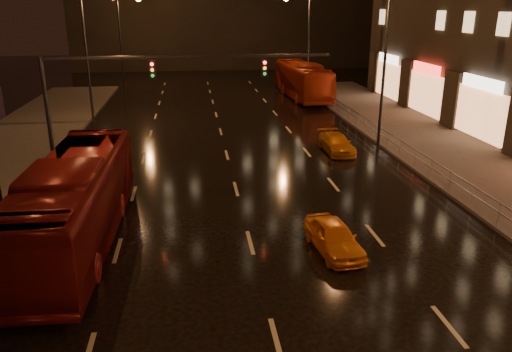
# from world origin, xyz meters

# --- Properties ---
(ground) EXTENTS (140.00, 140.00, 0.00)m
(ground) POSITION_xyz_m (0.00, 20.00, 0.00)
(ground) COLOR black
(ground) RESTS_ON ground
(sidewalk_right) EXTENTS (7.00, 70.00, 0.15)m
(sidewalk_right) POSITION_xyz_m (13.50, 15.00, 0.07)
(sidewalk_right) COLOR #38332D
(sidewalk_right) RESTS_ON ground
(traffic_signal) EXTENTS (15.31, 0.32, 6.20)m
(traffic_signal) POSITION_xyz_m (-5.06, 20.00, 4.74)
(traffic_signal) COLOR black
(traffic_signal) RESTS_ON ground
(railing_right) EXTENTS (0.05, 56.00, 1.00)m
(railing_right) POSITION_xyz_m (10.20, 18.00, 0.90)
(railing_right) COLOR #99999E
(railing_right) RESTS_ON sidewalk_right
(bus_red) EXTENTS (3.10, 12.02, 3.33)m
(bus_red) POSITION_xyz_m (-6.58, 10.96, 1.67)
(bus_red) COLOR #610E0D
(bus_red) RESTS_ON ground
(bus_curb) EXTENTS (3.43, 12.41, 3.43)m
(bus_curb) POSITION_xyz_m (8.88, 41.08, 1.71)
(bus_curb) COLOR #A62C10
(bus_curb) RESTS_ON ground
(taxi_near) EXTENTS (1.78, 3.60, 1.18)m
(taxi_near) POSITION_xyz_m (2.98, 8.88, 0.59)
(taxi_near) COLOR orange
(taxi_near) RESTS_ON ground
(taxi_far) EXTENTS (1.73, 3.94, 1.13)m
(taxi_far) POSITION_xyz_m (6.80, 21.76, 0.56)
(taxi_far) COLOR #BD6511
(taxi_far) RESTS_ON ground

